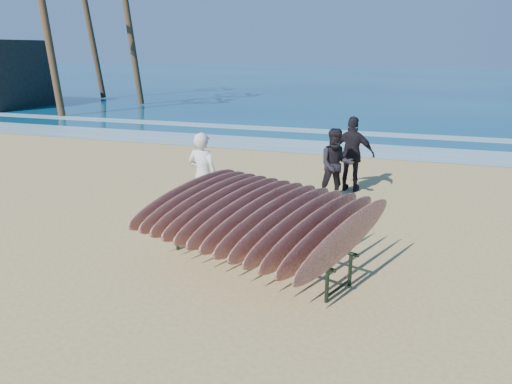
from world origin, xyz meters
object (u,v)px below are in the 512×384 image
Objects in this scene: person_white at (203,176)px; person_dark_a at (336,165)px; person_dark_b at (352,154)px; surfboard_rack at (257,216)px.

person_white is 1.07× the size of person_dark_a.
person_dark_a is at bearing -133.57° from person_white.
person_white is 3.94m from person_dark_b.
surfboard_rack is at bearing -117.16° from person_dark_a.
surfboard_rack is 2.20× the size of person_white.
person_dark_b reaches higher than person_dark_a.
surfboard_rack is 4.98m from person_dark_b.
person_dark_a is (2.32, 2.10, -0.06)m from person_white.
person_dark_b is (0.23, 0.91, 0.08)m from person_dark_a.
person_white reaches higher than surfboard_rack.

